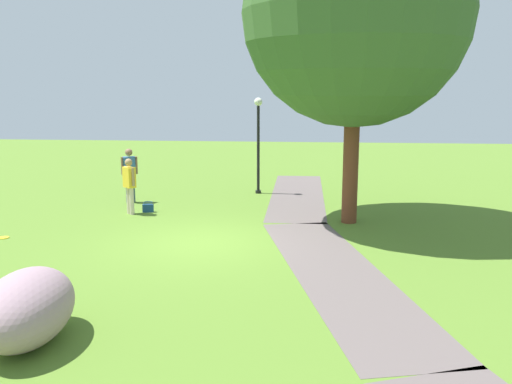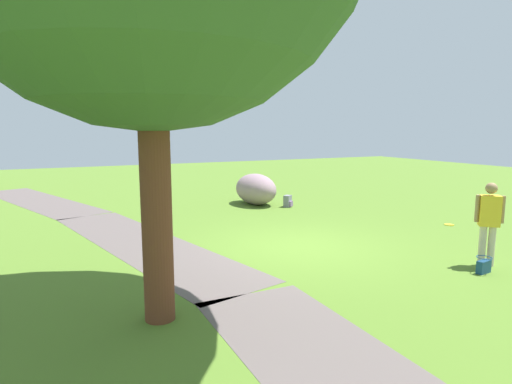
# 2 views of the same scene
# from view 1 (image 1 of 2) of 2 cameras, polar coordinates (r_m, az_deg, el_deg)

# --- Properties ---
(ground_plane) EXTENTS (48.00, 48.00, 0.00)m
(ground_plane) POSITION_cam_1_polar(r_m,az_deg,el_deg) (13.23, -5.51, -5.24)
(ground_plane) COLOR #537727
(footpath_segment_near) EXTENTS (8.00, 1.78, 0.01)m
(footpath_segment_near) POSITION_cam_1_polar(r_m,az_deg,el_deg) (18.84, 4.35, -0.29)
(footpath_segment_near) COLOR #5F5351
(footpath_segment_near) RESTS_ON ground
(footpath_segment_mid) EXTENTS (8.19, 3.57, 0.01)m
(footpath_segment_mid) POSITION_cam_1_polar(r_m,az_deg,el_deg) (11.23, 8.47, -8.29)
(footpath_segment_mid) COLOR #5F5351
(footpath_segment_mid) RESTS_ON ground
(large_shade_tree) EXTENTS (5.91, 5.91, 8.51)m
(large_shade_tree) POSITION_cam_1_polar(r_m,az_deg,el_deg) (14.93, 10.39, 17.98)
(large_shade_tree) COLOR brown
(large_shade_tree) RESTS_ON ground
(lamp_post) EXTENTS (0.28, 0.28, 3.30)m
(lamp_post) POSITION_cam_1_polar(r_m,az_deg,el_deg) (18.80, 0.24, 6.03)
(lamp_post) COLOR black
(lamp_post) RESTS_ON ground
(lawn_boulder) EXTENTS (2.02, 1.34, 1.09)m
(lawn_boulder) POSITION_cam_1_polar(r_m,az_deg,el_deg) (8.71, -22.80, -11.12)
(lawn_boulder) COLOR gray
(lawn_boulder) RESTS_ON ground
(woman_with_handbag) EXTENTS (0.42, 0.43, 1.64)m
(woman_with_handbag) POSITION_cam_1_polar(r_m,az_deg,el_deg) (16.24, -13.08, 1.00)
(woman_with_handbag) COLOR beige
(woman_with_handbag) RESTS_ON ground
(man_near_boulder) EXTENTS (0.37, 0.48, 1.74)m
(man_near_boulder) POSITION_cam_1_polar(r_m,az_deg,el_deg) (17.88, -13.07, 2.12)
(man_near_boulder) COLOR #3A505D
(man_near_boulder) RESTS_ON ground
(handbag_on_grass) EXTENTS (0.31, 0.33, 0.31)m
(handbag_on_grass) POSITION_cam_1_polar(r_m,az_deg,el_deg) (16.53, -11.22, -1.60)
(handbag_on_grass) COLOR navy
(handbag_on_grass) RESTS_ON ground
(backpack_by_boulder) EXTENTS (0.35, 0.35, 0.40)m
(backpack_by_boulder) POSITION_cam_1_polar(r_m,az_deg,el_deg) (9.96, -24.02, -10.58)
(backpack_by_boulder) COLOR gray
(backpack_by_boulder) RESTS_ON ground
(frisbee_on_grass) EXTENTS (0.26, 0.26, 0.02)m
(frisbee_on_grass) POSITION_cam_1_polar(r_m,az_deg,el_deg) (14.89, -24.86, -4.35)
(frisbee_on_grass) COLOR gold
(frisbee_on_grass) RESTS_ON ground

